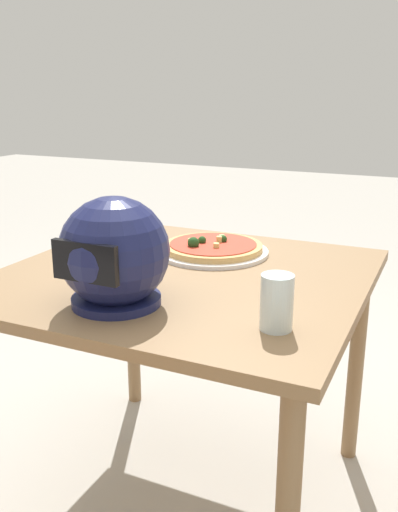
# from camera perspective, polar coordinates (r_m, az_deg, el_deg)

# --- Properties ---
(ground_plane) EXTENTS (14.00, 14.00, 0.00)m
(ground_plane) POSITION_cam_1_polar(r_m,az_deg,el_deg) (1.90, -1.36, -22.82)
(ground_plane) COLOR #B2ADA3
(dining_table) EXTENTS (0.97, 0.93, 0.72)m
(dining_table) POSITION_cam_1_polar(r_m,az_deg,el_deg) (1.58, -1.52, -4.74)
(dining_table) COLOR olive
(dining_table) RESTS_ON ground
(pizza_plate) EXTENTS (0.34, 0.34, 0.01)m
(pizza_plate) POSITION_cam_1_polar(r_m,az_deg,el_deg) (1.72, 1.39, 0.44)
(pizza_plate) COLOR white
(pizza_plate) RESTS_ON dining_table
(pizza) EXTENTS (0.30, 0.30, 0.05)m
(pizza) POSITION_cam_1_polar(r_m,az_deg,el_deg) (1.72, 1.35, 0.99)
(pizza) COLOR tan
(pizza) RESTS_ON pizza_plate
(motorcycle_helmet) EXTENTS (0.26, 0.26, 0.26)m
(motorcycle_helmet) POSITION_cam_1_polar(r_m,az_deg,el_deg) (1.30, -8.61, 0.18)
(motorcycle_helmet) COLOR #191E4C
(motorcycle_helmet) RESTS_ON dining_table
(drinking_glass) EXTENTS (0.07, 0.07, 0.12)m
(drinking_glass) POSITION_cam_1_polar(r_m,az_deg,el_deg) (1.18, 7.90, -4.68)
(drinking_glass) COLOR silver
(drinking_glass) RESTS_ON dining_table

